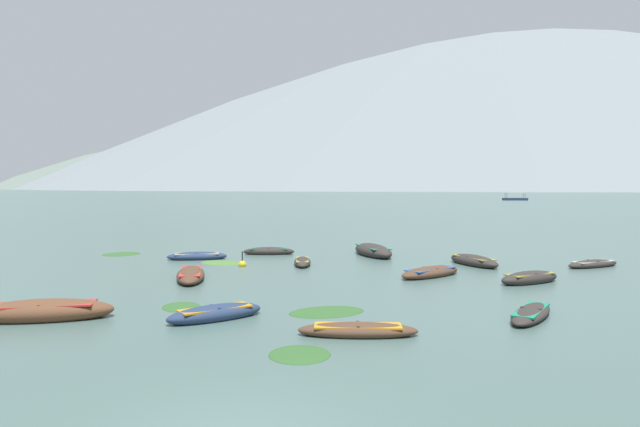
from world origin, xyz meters
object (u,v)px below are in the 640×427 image
at_px(rowboat_13, 215,313).
at_px(mooring_buoy, 242,264).
at_px(rowboat_2, 358,330).
at_px(rowboat_3, 191,275).
at_px(ferry_0, 515,199).
at_px(rowboat_4, 593,264).
at_px(rowboat_5, 43,312).
at_px(rowboat_8, 531,313).
at_px(rowboat_10, 197,256).
at_px(rowboat_11, 474,261).
at_px(rowboat_7, 373,251).
at_px(rowboat_9, 530,278).
at_px(rowboat_6, 302,262).
at_px(rowboat_12, 269,251).
at_px(rowboat_1, 430,272).

xyz_separation_m(rowboat_13, mooring_buoy, (-1.21, 11.21, -0.08)).
relative_size(rowboat_2, rowboat_3, 0.73).
bearing_deg(ferry_0, rowboat_2, -108.55).
distance_m(rowboat_4, rowboat_5, 24.76).
relative_size(rowboat_4, mooring_buoy, 3.93).
height_order(rowboat_8, rowboat_13, rowboat_13).
distance_m(rowboat_10, mooring_buoy, 3.96).
xyz_separation_m(rowboat_10, rowboat_11, (14.85, -1.62, 0.04)).
distance_m(rowboat_3, rowboat_4, 19.75).
xyz_separation_m(rowboat_2, rowboat_3, (-7.04, 8.94, 0.04)).
relative_size(rowboat_7, ferry_0, 0.66).
xyz_separation_m(rowboat_4, rowboat_9, (-4.77, -4.84, 0.05)).
bearing_deg(rowboat_11, rowboat_13, -131.15).
height_order(rowboat_6, rowboat_12, rowboat_12).
relative_size(rowboat_5, rowboat_11, 1.12).
bearing_deg(rowboat_13, rowboat_10, 107.00).
xyz_separation_m(rowboat_2, rowboat_5, (-9.49, 1.44, 0.10)).
height_order(rowboat_11, mooring_buoy, mooring_buoy).
height_order(rowboat_4, rowboat_9, rowboat_9).
distance_m(rowboat_5, rowboat_11, 20.12).
xyz_separation_m(rowboat_1, rowboat_10, (-12.04, 5.38, -0.01)).
xyz_separation_m(rowboat_1, ferry_0, (49.37, 147.60, 0.27)).
distance_m(rowboat_1, mooring_buoy, 9.46).
bearing_deg(rowboat_9, rowboat_4, 45.43).
relative_size(rowboat_3, rowboat_8, 1.35).
bearing_deg(rowboat_8, rowboat_6, 124.75).
bearing_deg(rowboat_6, rowboat_5, -120.06).
xyz_separation_m(rowboat_9, rowboat_11, (-1.08, 5.29, 0.01)).
height_order(ferry_0, mooring_buoy, ferry_0).
xyz_separation_m(rowboat_6, rowboat_8, (7.85, -11.32, -0.01)).
xyz_separation_m(rowboat_12, ferry_0, (57.73, 139.77, 0.28)).
bearing_deg(rowboat_4, rowboat_10, 174.27).
bearing_deg(rowboat_1, rowboat_8, -76.92).
bearing_deg(rowboat_12, rowboat_3, -104.01).
xyz_separation_m(rowboat_8, mooring_buoy, (-10.86, 10.64, -0.04)).
height_order(rowboat_1, rowboat_10, rowboat_1).
bearing_deg(rowboat_7, mooring_buoy, -145.19).
bearing_deg(rowboat_9, rowboat_10, 156.53).
distance_m(rowboat_10, ferry_0, 154.91).
bearing_deg(rowboat_7, rowboat_2, -94.50).
distance_m(rowboat_5, rowboat_9, 18.36).
xyz_separation_m(rowboat_1, mooring_buoy, (-9.04, 2.80, -0.08)).
bearing_deg(ferry_0, rowboat_8, -107.01).
bearing_deg(rowboat_2, rowboat_13, 158.78).
bearing_deg(mooring_buoy, rowboat_5, -109.31).
bearing_deg(rowboat_3, rowboat_10, 102.49).
bearing_deg(rowboat_4, rowboat_5, -151.19).
relative_size(rowboat_7, rowboat_13, 1.60).
height_order(rowboat_1, rowboat_13, rowboat_13).
xyz_separation_m(rowboat_3, rowboat_13, (2.77, -7.28, -0.01)).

